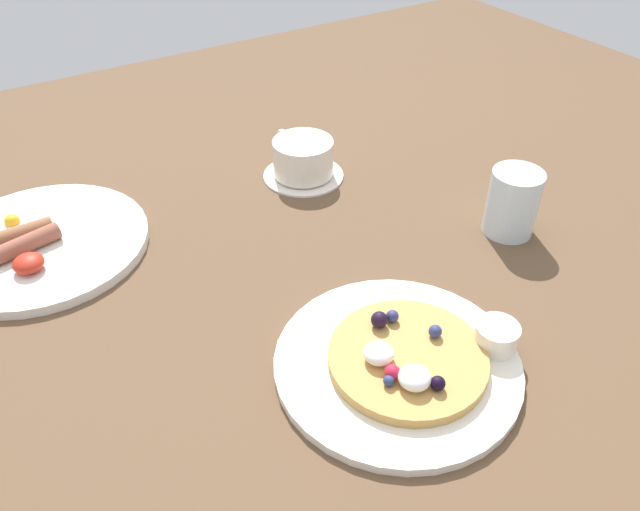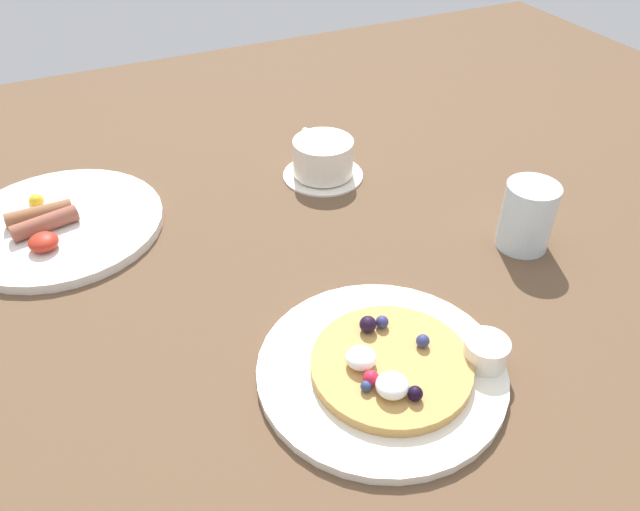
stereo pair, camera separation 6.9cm
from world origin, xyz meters
name	(u,v)px [view 2 (the right image)]	position (x,y,z in m)	size (l,w,h in m)	color
ground_plane	(284,304)	(0.00, 0.00, -0.01)	(2.01, 1.60, 0.03)	brown
pancake_plate	(381,370)	(0.04, -0.15, 0.01)	(0.25, 0.25, 0.01)	white
pancake_with_berries	(390,366)	(0.05, -0.16, 0.02)	(0.16, 0.16, 0.03)	#BD8D48
syrup_ramekin	(486,351)	(0.14, -0.19, 0.03)	(0.05, 0.05, 0.03)	white
breakfast_plate	(61,225)	(-0.22, 0.25, 0.01)	(0.27, 0.27, 0.01)	white
fried_breakfast	(41,219)	(-0.24, 0.25, 0.02)	(0.09, 0.15, 0.02)	brown
coffee_saucer	(323,174)	(0.16, 0.22, 0.00)	(0.12, 0.12, 0.01)	white
coffee_cup	(323,156)	(0.16, 0.22, 0.03)	(0.09, 0.12, 0.05)	white
water_glass	(527,216)	(0.32, -0.04, 0.04)	(0.07, 0.07, 0.09)	silver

